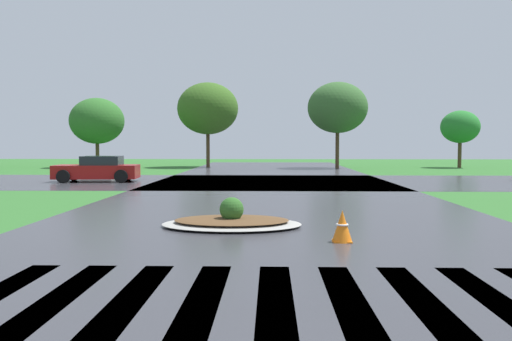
# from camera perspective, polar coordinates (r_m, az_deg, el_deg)

# --- Properties ---
(asphalt_roadway) EXTENTS (11.58, 80.00, 0.01)m
(asphalt_roadway) POSITION_cam_1_polar(r_m,az_deg,el_deg) (12.30, 1.85, -6.05)
(asphalt_roadway) COLOR #35353A
(asphalt_roadway) RESTS_ON ground
(asphalt_cross_road) EXTENTS (90.00, 10.43, 0.01)m
(asphalt_cross_road) POSITION_cam_1_polar(r_m,az_deg,el_deg) (26.40, 1.70, -1.20)
(asphalt_cross_road) COLOR #35353A
(asphalt_cross_road) RESTS_ON ground
(crosswalk_stripes) EXTENTS (7.65, 3.26, 0.01)m
(crosswalk_stripes) POSITION_cam_1_polar(r_m,az_deg,el_deg) (6.89, 2.08, -13.33)
(crosswalk_stripes) COLOR white
(crosswalk_stripes) RESTS_ON ground
(median_island) EXTENTS (3.23, 2.17, 0.68)m
(median_island) POSITION_cam_1_polar(r_m,az_deg,el_deg) (12.38, -2.62, -5.42)
(median_island) COLOR #9E9B93
(median_island) RESTS_ON ground
(car_white_sedan) EXTENTS (4.14, 2.28, 1.27)m
(car_white_sedan) POSITION_cam_1_polar(r_m,az_deg,el_deg) (27.51, -16.55, 0.09)
(car_white_sedan) COLOR maroon
(car_white_sedan) RESTS_ON ground
(drainage_pipe_stack) EXTENTS (1.73, 0.87, 0.76)m
(drainage_pipe_stack) POSITION_cam_1_polar(r_m,az_deg,el_deg) (30.75, -16.66, -0.03)
(drainage_pipe_stack) COLOR #9E9B93
(drainage_pipe_stack) RESTS_ON ground
(traffic_cone) EXTENTS (0.40, 0.40, 0.62)m
(traffic_cone) POSITION_cam_1_polar(r_m,az_deg,el_deg) (10.58, 9.20, -5.95)
(traffic_cone) COLOR orange
(traffic_cone) RESTS_ON ground
(background_treeline) EXTENTS (41.88, 6.09, 6.64)m
(background_treeline) POSITION_cam_1_polar(r_m,az_deg,el_deg) (41.67, -7.50, 5.96)
(background_treeline) COLOR #4C3823
(background_treeline) RESTS_ON ground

